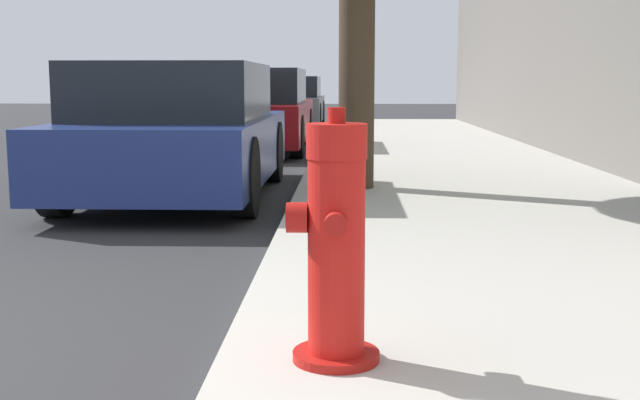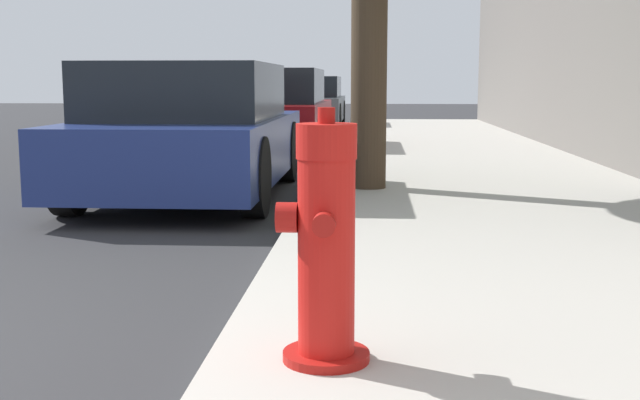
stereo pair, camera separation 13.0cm
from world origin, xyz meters
The scene contains 4 objects.
fire_hydrant centered at (2.39, 0.15, 0.57)m, with size 0.35×0.35×0.96m.
parked_car_near centered at (0.72, 5.31, 0.66)m, with size 1.86×4.15×1.36m.
parked_car_mid centered at (0.85, 10.94, 0.67)m, with size 1.80×4.54×1.39m.
parked_car_far centered at (0.90, 17.69, 0.64)m, with size 1.79×4.26×1.30m.
Camera 1 is at (2.44, -2.80, 1.18)m, focal length 45.00 mm.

